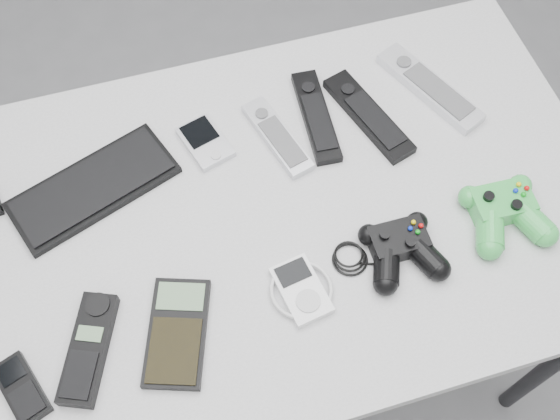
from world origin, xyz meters
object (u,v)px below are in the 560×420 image
object	(u,v)px
remote_black_b	(368,115)
mobile_phone	(21,389)
remote_silver_a	(277,137)
calculator	(177,332)
remote_black_a	(316,116)
mp3_player	(301,290)
remote_silver_b	(430,87)
controller_black	(401,247)
pda_keyboard	(93,187)
desk	(284,226)
cordless_handset	(88,348)
pda	(205,142)
controller_green	(505,210)

from	to	relation	value
remote_black_b	mobile_phone	bearing A→B (deg)	-170.82
remote_silver_a	calculator	size ratio (longest dim) A/B	1.04
remote_black_a	remote_black_b	distance (m)	0.10
mp3_player	remote_black_b	bearing A→B (deg)	43.71
remote_silver_b	controller_black	xyz separation A→B (m)	(-0.18, -0.31, 0.01)
remote_black_b	mobile_phone	size ratio (longest dim) A/B	2.03
mobile_phone	pda_keyboard	bearing A→B (deg)	43.78
pda_keyboard	remote_silver_a	size ratio (longest dim) A/B	1.59
remote_black_a	calculator	bearing A→B (deg)	-131.16
desk	pda_keyboard	size ratio (longest dim) A/B	3.95
calculator	desk	bearing A→B (deg)	55.85
mp3_player	controller_black	distance (m)	0.18
cordless_handset	calculator	world-z (taller)	cordless_handset
remote_silver_a	remote_black_b	bearing A→B (deg)	-15.95
pda	mp3_player	distance (m)	0.34
remote_black_a	controller_green	bearing A→B (deg)	-46.26
desk	mobile_phone	bearing A→B (deg)	-157.95
controller_green	mp3_player	bearing A→B (deg)	-172.30
desk	controller_green	xyz separation A→B (m)	(0.36, -0.12, 0.09)
mp3_player	calculator	bearing A→B (deg)	174.24
pda_keyboard	mp3_player	world-z (taller)	mp3_player
pda	calculator	bearing A→B (deg)	-126.82
remote_silver_b	calculator	world-z (taller)	remote_silver_b
desk	remote_silver_b	size ratio (longest dim) A/B	4.85
cordless_handset	controller_black	xyz separation A→B (m)	(0.52, 0.02, 0.01)
pda_keyboard	cordless_handset	bearing A→B (deg)	-119.81
controller_green	calculator	bearing A→B (deg)	-172.92
cordless_handset	remote_silver_a	bearing A→B (deg)	60.27
desk	remote_silver_a	distance (m)	0.17
controller_black	controller_green	bearing A→B (deg)	4.71
remote_black_a	controller_green	distance (m)	0.38
mobile_phone	controller_black	world-z (taller)	controller_black
pda_keyboard	remote_silver_b	world-z (taller)	remote_silver_b
mobile_phone	mp3_player	xyz separation A→B (m)	(0.45, 0.03, 0.00)
pda	remote_black_a	world-z (taller)	remote_black_a
desk	mp3_player	world-z (taller)	mp3_player
cordless_handset	controller_green	xyz separation A→B (m)	(0.72, 0.03, 0.01)
remote_silver_a	remote_silver_b	xyz separation A→B (m)	(0.31, 0.03, 0.00)
controller_green	remote_silver_b	bearing A→B (deg)	94.92
controller_black	remote_black_a	bearing A→B (deg)	99.62
pda_keyboard	controller_green	size ratio (longest dim) A/B	1.90
remote_black_b	controller_black	world-z (taller)	controller_black
desk	controller_black	distance (m)	0.23
pda_keyboard	controller_black	distance (m)	0.55
pda	cordless_handset	size ratio (longest dim) A/B	0.61
desk	remote_black_b	bearing A→B (deg)	34.24
desk	remote_black_a	distance (m)	0.22
pda_keyboard	calculator	size ratio (longest dim) A/B	1.64
pda_keyboard	calculator	bearing A→B (deg)	-94.14
remote_silver_a	calculator	distance (m)	0.41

